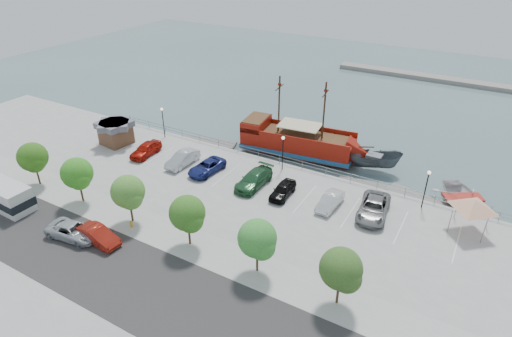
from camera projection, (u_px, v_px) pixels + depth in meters
The scene contains 33 objects.
ground at pixel (255, 203), 46.36m from camera, with size 160.00×160.00×0.00m, color #4A6264.
street at pixel (154, 290), 33.76m from camera, with size 100.00×8.00×0.04m, color #322F2F.
sidewalk at pixel (199, 247), 38.29m from camera, with size 100.00×4.00×0.05m, color #A09F9D.
seawall_railing at pixel (287, 161), 51.51m from camera, with size 50.00×0.06×1.00m.
far_shore at pixel (440, 79), 83.43m from camera, with size 40.00×3.00×0.80m, color gray.
pirate_ship at pixel (307, 144), 54.97m from camera, with size 17.18×6.40×10.71m.
patrol_boat at pixel (374, 162), 51.87m from camera, with size 2.44×6.48×2.51m, color #3E464C.
speedboat at pixel (462, 200), 45.44m from camera, with size 4.91×6.88×1.43m, color silver.
dock_west at pixel (208, 143), 58.76m from camera, with size 7.82×2.23×0.45m, color slate.
dock_mid at pixel (365, 185), 49.16m from camera, with size 6.20×1.77×0.35m, color slate.
dock_east at pixel (419, 199), 46.52m from camera, with size 7.31×2.09×0.42m, color gray.
shed at pixel (116, 132), 56.15m from camera, with size 4.16×4.16×3.09m.
canopy_tent at pixel (475, 200), 38.94m from camera, with size 5.00×5.00×3.88m.
street_van at pixel (73, 231), 39.23m from camera, with size 2.40×5.21×1.45m, color #B1B8BD.
street_sedan at pixel (98, 235), 38.60m from camera, with size 1.60×4.58×1.51m, color maroon.
shuttle_bus at pixel (2, 194), 43.60m from camera, with size 7.62×2.89×2.66m.
fire_hydrant at pixel (131, 224), 40.71m from camera, with size 0.25×0.25×0.73m.
lamp_post_left at pixel (163, 117), 57.17m from camera, with size 0.36×0.36×4.28m.
lamp_post_mid at pixel (283, 147), 49.35m from camera, with size 0.36×0.36×4.28m.
lamp_post_right at pixel (427, 183), 42.40m from camera, with size 0.36×0.36×4.28m.
tree_a at pixel (33, 158), 46.13m from camera, with size 3.30×3.20×5.00m.
tree_b at pixel (78, 175), 43.09m from camera, with size 3.30×3.20×5.00m.
tree_c at pixel (129, 193), 40.05m from camera, with size 3.30×3.20×5.00m.
tree_d at pixel (188, 215), 37.00m from camera, with size 3.30×3.20×5.00m.
tree_e at pixel (258, 240), 33.96m from camera, with size 3.30×3.20×5.00m.
tree_f at pixel (342, 271), 30.92m from camera, with size 3.30×3.20×5.00m.
parked_car_a at pixel (146, 149), 53.59m from camera, with size 1.92×4.77×1.62m, color #A21308.
parked_car_b at pixel (183, 159), 51.37m from camera, with size 1.71×4.89×1.61m, color #B3B9BF.
parked_car_c at pixel (207, 167), 49.81m from camera, with size 2.33×5.04×1.40m, color navy.
parked_car_d at pixel (254, 179), 47.12m from camera, with size 2.31×5.67×1.65m, color #265A32.
parked_car_e at pixel (283, 190), 45.37m from camera, with size 1.72×4.28×1.46m, color black.
parked_car_f at pixel (330, 201), 43.55m from camera, with size 1.51×4.33×1.43m, color silver.
parked_car_g at pixel (373, 208), 42.26m from camera, with size 2.75×5.96×1.66m, color gray.
Camera 1 is at (19.35, -33.44, 24.89)m, focal length 30.00 mm.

